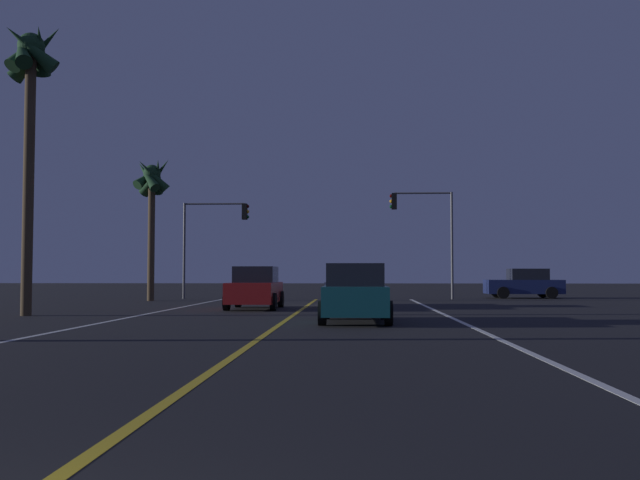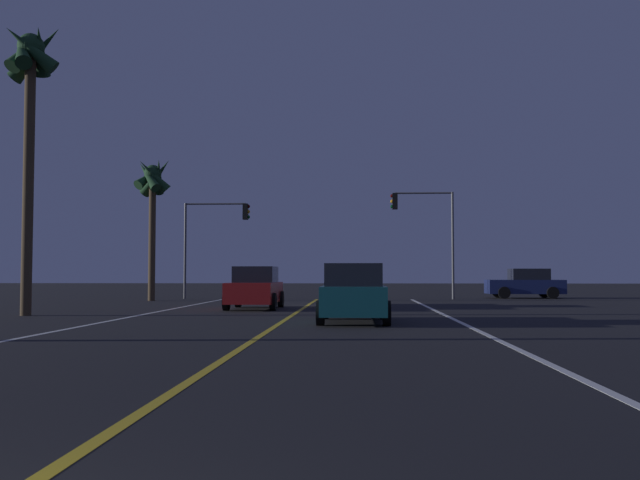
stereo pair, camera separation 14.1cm
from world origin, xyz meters
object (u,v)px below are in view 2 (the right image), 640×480
object	(u,v)px
car_ahead_far	(347,287)
car_oncoming	(255,288)
car_crossing_side	(526,284)
palm_tree_left_far	(153,187)
palm_tree_left_mid	(30,82)
traffic_light_near_left	(217,227)
traffic_light_near_right	(424,220)
car_lead_same_lane	(354,294)

from	to	relation	value
car_ahead_far	car_oncoming	xyz separation A→B (m)	(-3.65, -2.41, 0.00)
car_crossing_side	car_oncoming	world-z (taller)	same
palm_tree_left_far	car_crossing_side	bearing A→B (deg)	13.41
car_oncoming	palm_tree_left_mid	xyz separation A→B (m)	(-7.05, -4.93, 7.15)
car_crossing_side	car_oncoming	bearing A→B (deg)	43.04
traffic_light_near_left	palm_tree_left_far	world-z (taller)	palm_tree_left_far
car_oncoming	traffic_light_near_right	bearing A→B (deg)	144.69
traffic_light_near_right	palm_tree_left_mid	distance (m)	22.10
traffic_light_near_right	traffic_light_near_left	distance (m)	11.64
traffic_light_near_left	car_crossing_side	bearing A→B (deg)	6.00
car_crossing_side	palm_tree_left_far	bearing A→B (deg)	13.41
car_ahead_far	traffic_light_near_left	bearing A→B (deg)	40.91
car_ahead_far	car_crossing_side	bearing A→B (deg)	-44.08
traffic_light_near_left	car_ahead_far	bearing A→B (deg)	-49.09
car_crossing_side	palm_tree_left_mid	world-z (taller)	palm_tree_left_mid
traffic_light_near_left	car_lead_same_lane	bearing A→B (deg)	-67.26
car_crossing_side	palm_tree_left_mid	size ratio (longest dim) A/B	0.43
car_lead_same_lane	car_crossing_side	xyz separation A→B (m)	(9.80, 20.50, 0.00)
car_lead_same_lane	traffic_light_near_right	xyz separation A→B (m)	(3.82, 18.64, 3.59)
car_lead_same_lane	traffic_light_near_right	size ratio (longest dim) A/B	0.72
car_lead_same_lane	traffic_light_near_left	distance (m)	20.47
car_ahead_far	palm_tree_left_mid	world-z (taller)	palm_tree_left_mid
palm_tree_left_mid	traffic_light_near_right	bearing A→B (deg)	47.03
car_oncoming	traffic_light_near_left	distance (m)	12.12
car_ahead_far	car_oncoming	size ratio (longest dim) A/B	1.00
car_oncoming	palm_tree_left_far	distance (m)	11.60
traffic_light_near_right	palm_tree_left_mid	size ratio (longest dim) A/B	0.59
palm_tree_left_mid	palm_tree_left_far	world-z (taller)	palm_tree_left_mid
car_lead_same_lane	car_oncoming	distance (m)	8.59
car_ahead_far	car_lead_same_lane	bearing A→B (deg)	-178.05
car_ahead_far	car_crossing_side	xyz separation A→B (m)	(10.15, 10.48, 0.00)
car_oncoming	palm_tree_left_far	xyz separation A→B (m)	(-6.60, 8.03, 5.15)
traffic_light_near_right	traffic_light_near_left	bearing A→B (deg)	0.00
traffic_light_near_right	car_oncoming	bearing A→B (deg)	54.69
car_oncoming	palm_tree_left_far	bearing A→B (deg)	-140.57
car_crossing_side	palm_tree_left_far	xyz separation A→B (m)	(-20.40, -4.86, 5.15)
traffic_light_near_left	palm_tree_left_mid	xyz separation A→B (m)	(-3.23, -15.96, 3.92)
car_ahead_far	palm_tree_left_far	xyz separation A→B (m)	(-10.25, 5.61, 5.15)
car_lead_same_lane	traffic_light_near_left	world-z (taller)	traffic_light_near_left
car_lead_same_lane	car_crossing_side	bearing A→B (deg)	-25.56
car_oncoming	palm_tree_left_mid	world-z (taller)	palm_tree_left_mid
car_crossing_side	palm_tree_left_mid	bearing A→B (deg)	40.51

